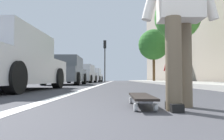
% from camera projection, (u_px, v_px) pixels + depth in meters
% --- Properties ---
extents(ground_plane, '(80.00, 80.00, 0.00)m').
position_uv_depth(ground_plane, '(124.00, 85.00, 10.67)').
color(ground_plane, '#38383D').
extents(lane_stripe_white, '(52.00, 0.16, 0.01)m').
position_uv_depth(lane_stripe_white, '(108.00, 82.00, 20.69)').
color(lane_stripe_white, silver).
rests_on(lane_stripe_white, ground).
extents(sidewalk_curb, '(52.00, 3.20, 0.14)m').
position_uv_depth(sidewalk_curb, '(163.00, 82.00, 18.57)').
color(sidewalk_curb, '#9E9B93').
rests_on(sidewalk_curb, ground).
extents(building_facade, '(40.00, 1.20, 12.26)m').
position_uv_depth(building_facade, '(178.00, 25.00, 22.76)').
color(building_facade, gray).
rests_on(building_facade, ground).
extents(skateboard, '(0.84, 0.21, 0.11)m').
position_uv_depth(skateboard, '(141.00, 97.00, 2.12)').
color(skateboard, white).
rests_on(skateboard, ground).
extents(skater_person, '(0.46, 0.72, 1.64)m').
position_uv_depth(skater_person, '(180.00, 8.00, 2.00)').
color(skater_person, brown).
rests_on(skater_person, ground).
extents(parked_car_near, '(4.29, 2.06, 1.47)m').
position_uv_depth(parked_car_near, '(5.00, 62.00, 5.22)').
color(parked_car_near, silver).
rests_on(parked_car_near, ground).
extents(parked_car_mid, '(4.08, 1.92, 1.47)m').
position_uv_depth(parked_car_mid, '(66.00, 71.00, 11.38)').
color(parked_car_mid, '#4C5156').
rests_on(parked_car_mid, ground).
extents(parked_car_far, '(4.35, 2.01, 1.48)m').
position_uv_depth(parked_car_far, '(83.00, 74.00, 17.71)').
color(parked_car_far, '#B7B7BC').
rests_on(parked_car_far, ground).
extents(parked_car_end, '(4.22, 2.00, 1.48)m').
position_uv_depth(parked_car_end, '(93.00, 76.00, 23.76)').
color(parked_car_end, silver).
rests_on(parked_car_end, ground).
extents(traffic_light, '(0.33, 0.28, 4.24)m').
position_uv_depth(traffic_light, '(105.00, 53.00, 21.62)').
color(traffic_light, '#2D2D2D').
rests_on(traffic_light, ground).
extents(street_tree_mid, '(2.68, 2.68, 5.27)m').
position_uv_depth(street_tree_mid, '(177.00, 18.00, 12.53)').
color(street_tree_mid, brown).
rests_on(street_tree_mid, ground).
extents(street_tree_far, '(2.98, 2.98, 5.16)m').
position_uv_depth(street_tree_far, '(154.00, 45.00, 20.78)').
color(street_tree_far, brown).
rests_on(street_tree_far, ground).
extents(pedestrian_distant, '(0.45, 0.70, 1.61)m').
position_uv_depth(pedestrian_distant, '(169.00, 69.00, 13.78)').
color(pedestrian_distant, brown).
rests_on(pedestrian_distant, ground).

